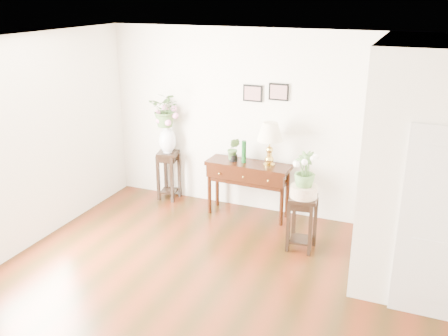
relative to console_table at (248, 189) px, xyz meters
The scene contains 17 objects.
floor 2.55m from the console_table, 76.30° to the right, with size 6.00×5.50×0.02m, color #4E1D0B.
ceiling 3.45m from the console_table, 76.30° to the right, with size 6.00×5.50×0.02m, color white.
wall_back 1.18m from the console_table, 27.69° to the left, with size 6.00×0.02×2.80m, color white.
door 3.23m from the console_table, 31.68° to the right, with size 0.90×0.05×2.10m, color silver.
art_print_left 1.45m from the console_table, 100.78° to the left, with size 0.30×0.02×0.25m, color black.
art_print_right 1.54m from the console_table, 40.28° to the left, with size 0.30×0.02×0.25m, color black.
wall_ornament 2.45m from the console_table, 17.05° to the right, with size 0.51×0.51×0.07m, color #AB8124.
console_table is the anchor object (origin of this frame).
table_lamp 0.84m from the console_table, ahead, with size 0.38×0.38×0.67m, color gold.
green_vase 0.60m from the console_table, behind, with size 0.07×0.07×0.34m, color #0F3F16.
potted_plant 0.65m from the console_table, behind, with size 0.19×0.15×0.35m, color #476F36.
plant_stand_a 1.44m from the console_table, behind, with size 0.32×0.32×0.82m, color black.
porcelain_vase 1.56m from the console_table, behind, with size 0.28×0.28×0.48m, color silver, non-canonical shape.
lily_arrangement 1.79m from the console_table, behind, with size 0.50×0.44×0.56m, color #476F36.
plant_stand_b 1.26m from the console_table, 35.51° to the right, with size 0.36×0.36×0.76m, color black.
ceramic_bowl 1.33m from the console_table, 35.51° to the right, with size 0.35×0.35×0.16m, color beige.
narcissus 1.44m from the console_table, 35.51° to the right, with size 0.27×0.27×0.49m, color #476F36.
Camera 1 is at (1.76, -4.23, 3.31)m, focal length 40.00 mm.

